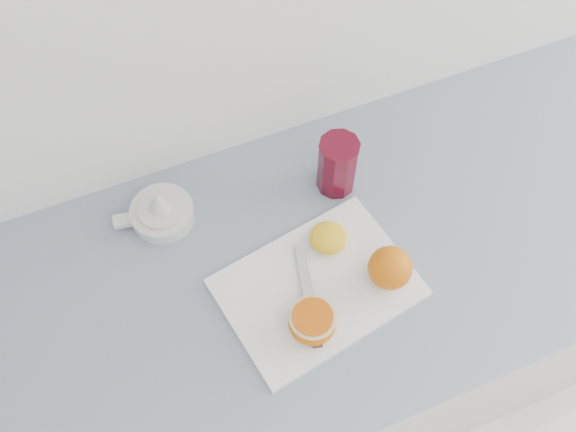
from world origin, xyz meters
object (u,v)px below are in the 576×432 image
at_px(counter, 284,350).
at_px(cutting_board, 317,287).
at_px(citrus_juicer, 161,212).
at_px(half_orange, 312,322).
at_px(red_tumbler, 337,167).

bearing_deg(counter, cutting_board, -53.62).
height_order(counter, citrus_juicer, citrus_juicer).
xyz_separation_m(half_orange, red_tumbler, (0.17, 0.26, 0.02)).
bearing_deg(counter, half_orange, -88.95).
height_order(counter, red_tumbler, red_tumbler).
bearing_deg(red_tumbler, half_orange, -122.27).
height_order(citrus_juicer, red_tumbler, red_tumbler).
distance_m(counter, citrus_juicer, 0.53).
distance_m(counter, cutting_board, 0.46).
bearing_deg(cutting_board, half_orange, -120.90).
relative_size(counter, citrus_juicer, 15.15).
bearing_deg(counter, citrus_juicer, 131.86).
distance_m(half_orange, citrus_juicer, 0.36).
bearing_deg(red_tumbler, citrus_juicer, 170.74).
distance_m(counter, red_tumbler, 0.55).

